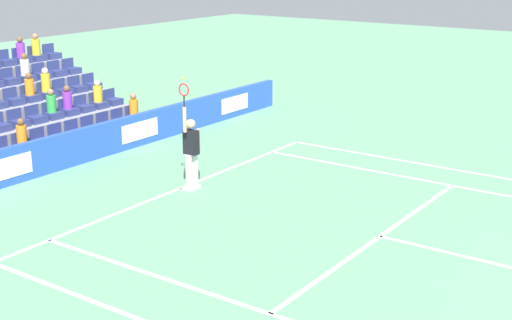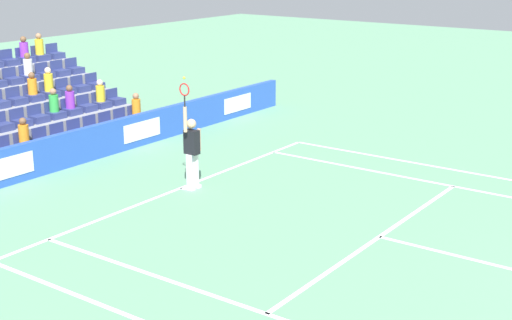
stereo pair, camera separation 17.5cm
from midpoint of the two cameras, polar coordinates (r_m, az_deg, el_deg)
line_baseline at (r=18.49m, az=-6.17°, el=-2.19°), size 10.97×0.10×0.01m
line_service at (r=15.63m, az=9.28°, el=-5.84°), size 8.23×0.10×0.01m
line_singles_sideline_right at (r=19.07m, az=15.97°, el=-2.16°), size 0.10×11.89×0.01m
line_doubles_sideline_right at (r=20.32m, az=17.27°, el=-1.14°), size 0.10×11.89×0.01m
line_centre_mark at (r=18.43m, az=-5.94°, el=-2.25°), size 0.10×0.20×0.01m
sponsor_barrier at (r=20.90m, az=-13.93°, el=0.98°), size 19.10×0.22×0.97m
tennis_player at (r=18.15m, az=-5.32°, el=0.74°), size 0.53×0.36×2.85m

